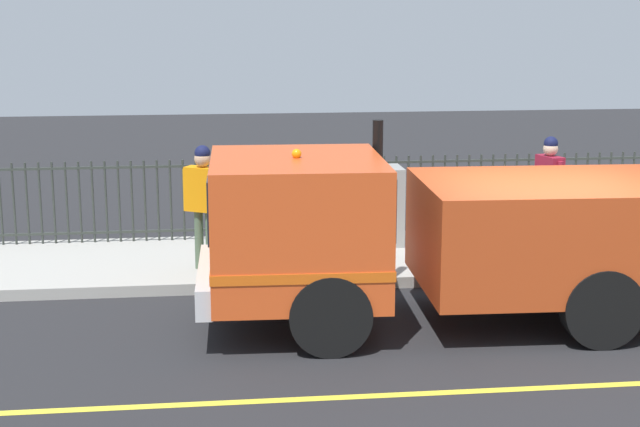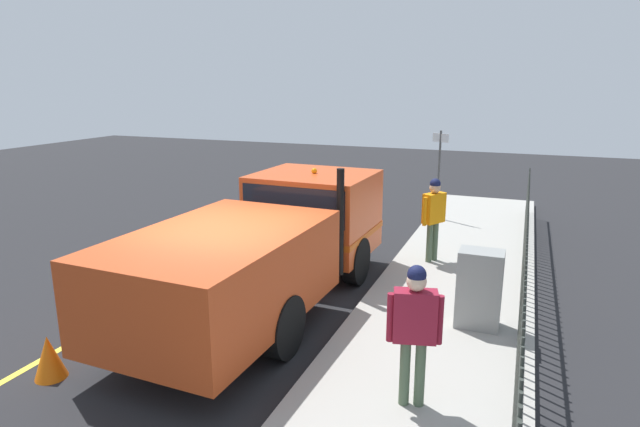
{
  "view_description": "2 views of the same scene",
  "coord_description": "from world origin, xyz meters",
  "px_view_note": "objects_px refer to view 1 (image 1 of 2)",
  "views": [
    {
      "loc": [
        -11.37,
        4.21,
        3.94
      ],
      "look_at": [
        1.85,
        2.64,
        1.12
      ],
      "focal_mm": 54.82,
      "sensor_mm": 36.0,
      "label": 1
    },
    {
      "loc": [
        4.36,
        -6.88,
        3.97
      ],
      "look_at": [
        0.87,
        2.0,
        1.6
      ],
      "focal_mm": 29.66,
      "sensor_mm": 36.0,
      "label": 2
    }
  ],
  "objects_px": {
    "work_truck": "(437,228)",
    "worker_standing": "(203,194)",
    "utility_cabinet": "(386,205)",
    "pedestrian_distant": "(549,180)"
  },
  "relations": [
    {
      "from": "worker_standing",
      "to": "pedestrian_distant",
      "type": "height_order",
      "value": "worker_standing"
    },
    {
      "from": "work_truck",
      "to": "utility_cabinet",
      "type": "xyz_separation_m",
      "value": [
        3.6,
        -0.04,
        -0.44
      ]
    },
    {
      "from": "work_truck",
      "to": "utility_cabinet",
      "type": "height_order",
      "value": "work_truck"
    },
    {
      "from": "work_truck",
      "to": "worker_standing",
      "type": "xyz_separation_m",
      "value": [
        2.36,
        2.89,
        0.05
      ]
    },
    {
      "from": "work_truck",
      "to": "worker_standing",
      "type": "height_order",
      "value": "work_truck"
    },
    {
      "from": "utility_cabinet",
      "to": "worker_standing",
      "type": "bearing_deg",
      "value": 112.89
    },
    {
      "from": "worker_standing",
      "to": "utility_cabinet",
      "type": "xyz_separation_m",
      "value": [
        1.24,
        -2.93,
        -0.49
      ]
    },
    {
      "from": "work_truck",
      "to": "worker_standing",
      "type": "relative_size",
      "value": 3.69
    },
    {
      "from": "pedestrian_distant",
      "to": "utility_cabinet",
      "type": "relative_size",
      "value": 1.42
    },
    {
      "from": "work_truck",
      "to": "pedestrian_distant",
      "type": "bearing_deg",
      "value": -37.83
    }
  ]
}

